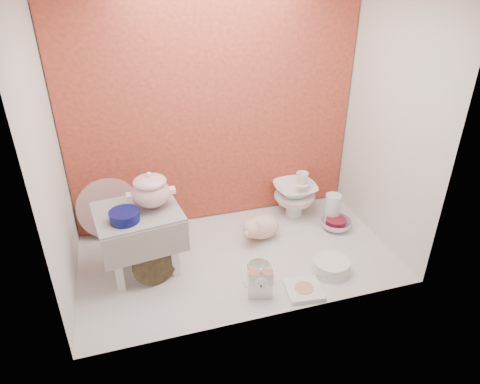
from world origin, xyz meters
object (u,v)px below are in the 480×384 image
(plush_pig, at_px, (262,227))
(porcelain_tower, at_px, (295,194))
(mantel_clock, at_px, (260,283))
(crystal_bowl, at_px, (336,224))
(step_stool, at_px, (141,240))
(floral_platter, at_px, (109,209))
(gold_rim_teacup, at_px, (259,272))
(soup_tureen, at_px, (151,190))
(blue_white_vase, at_px, (157,224))
(dinner_plate_stack, at_px, (332,266))

(plush_pig, xyz_separation_m, porcelain_tower, (0.30, 0.20, 0.08))
(mantel_clock, height_order, crystal_bowl, mantel_clock)
(step_stool, distance_m, plush_pig, 0.75)
(porcelain_tower, bearing_deg, step_stool, -164.43)
(mantel_clock, relative_size, plush_pig, 0.66)
(step_stool, xyz_separation_m, floral_platter, (-0.15, 0.39, 0.00))
(plush_pig, height_order, gold_rim_teacup, plush_pig)
(soup_tureen, height_order, porcelain_tower, soup_tureen)
(step_stool, bearing_deg, mantel_clock, -44.12)
(mantel_clock, bearing_deg, step_stool, 158.17)
(soup_tureen, xyz_separation_m, plush_pig, (0.65, 0.07, -0.40))
(step_stool, xyz_separation_m, gold_rim_teacup, (0.58, -0.29, -0.13))
(soup_tureen, height_order, gold_rim_teacup, soup_tureen)
(step_stool, relative_size, crystal_bowl, 2.21)
(blue_white_vase, height_order, dinner_plate_stack, blue_white_vase)
(floral_platter, distance_m, gold_rim_teacup, 1.01)
(plush_pig, bearing_deg, step_stool, 175.81)
(dinner_plate_stack, bearing_deg, crystal_bowl, 59.39)
(crystal_bowl, relative_size, porcelain_tower, 0.63)
(crystal_bowl, bearing_deg, soup_tureen, -178.43)
(plush_pig, bearing_deg, dinner_plate_stack, -69.00)
(blue_white_vase, xyz_separation_m, crystal_bowl, (1.12, -0.18, -0.10))
(mantel_clock, height_order, porcelain_tower, porcelain_tower)
(gold_rim_teacup, bearing_deg, step_stool, 153.26)
(soup_tureen, relative_size, porcelain_tower, 0.77)
(floral_platter, xyz_separation_m, mantel_clock, (0.71, -0.80, -0.10))
(crystal_bowl, bearing_deg, step_stool, -177.56)
(mantel_clock, relative_size, dinner_plate_stack, 0.86)
(gold_rim_teacup, distance_m, crystal_bowl, 0.73)
(soup_tureen, distance_m, crystal_bowl, 1.23)
(plush_pig, bearing_deg, mantel_clock, -121.11)
(step_stool, relative_size, soup_tureen, 1.79)
(soup_tureen, xyz_separation_m, mantel_clock, (0.47, -0.43, -0.39))
(plush_pig, bearing_deg, porcelain_tower, 22.64)
(floral_platter, bearing_deg, gold_rim_teacup, -42.73)
(floral_platter, xyz_separation_m, dinner_plate_stack, (1.15, -0.72, -0.15))
(blue_white_vase, bearing_deg, crystal_bowl, -9.15)
(mantel_clock, distance_m, plush_pig, 0.53)
(soup_tureen, distance_m, mantel_clock, 0.75)
(soup_tureen, relative_size, mantel_clock, 1.33)
(crystal_bowl, bearing_deg, porcelain_tower, 129.52)
(soup_tureen, height_order, crystal_bowl, soup_tureen)
(plush_pig, bearing_deg, blue_white_vase, 155.99)
(step_stool, height_order, crystal_bowl, step_stool)
(plush_pig, distance_m, crystal_bowl, 0.50)
(dinner_plate_stack, bearing_deg, plush_pig, 122.08)
(step_stool, relative_size, blue_white_vase, 1.73)
(plush_pig, distance_m, porcelain_tower, 0.37)
(soup_tureen, bearing_deg, mantel_clock, -42.76)
(gold_rim_teacup, distance_m, dinner_plate_stack, 0.42)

